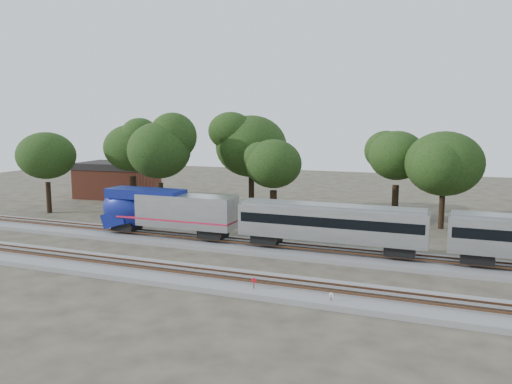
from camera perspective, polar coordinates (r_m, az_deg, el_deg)
ground at (r=41.05m, az=-2.93°, el=-8.51°), size 160.00×160.00×0.00m
track_far at (r=46.34m, az=0.12°, el=-6.30°), size 160.00×5.00×0.73m
track_near at (r=37.55m, az=-5.47°, el=-9.81°), size 160.00×5.00×0.73m
switch_stand_red at (r=34.56m, az=-0.24°, el=-10.45°), size 0.37×0.07×1.15m
switch_stand_white at (r=32.74m, az=8.57°, el=-11.87°), size 0.30×0.06×0.94m
switch_lever at (r=34.22m, az=0.64°, el=-11.69°), size 0.53×0.36×0.30m
brick_building at (r=80.27m, az=-15.53°, el=1.38°), size 11.91×8.89×5.43m
tree_0 at (r=68.97m, az=-22.84°, el=3.84°), size 7.50×7.50×10.57m
tree_1 at (r=68.51m, az=-13.99°, el=4.89°), size 8.32×8.32×11.72m
tree_2 at (r=59.80m, az=-11.00°, el=4.67°), size 8.45×8.45×11.91m
tree_3 at (r=65.10m, az=-0.54°, el=5.23°), size 8.62×8.62×12.15m
tree_4 at (r=58.16m, az=2.01°, el=3.21°), size 6.91×6.91×9.74m
tree_5 at (r=61.50m, az=15.80°, el=4.02°), size 7.82×7.82×11.02m
tree_6 at (r=57.76m, az=20.70°, el=3.02°), size 7.28×7.28×10.26m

